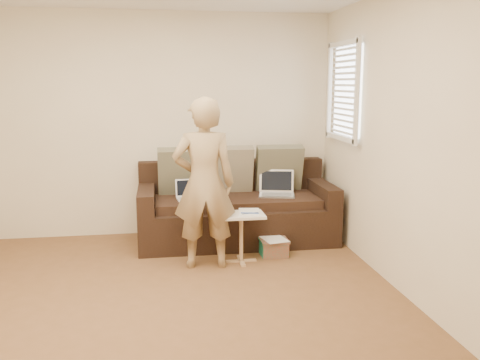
% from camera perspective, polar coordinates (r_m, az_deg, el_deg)
% --- Properties ---
extents(floor, '(4.50, 4.50, 0.00)m').
position_cam_1_polar(floor, '(4.25, -7.93, -14.25)').
color(floor, brown).
rests_on(floor, ground).
extents(wall_back, '(4.00, 0.00, 4.00)m').
position_cam_1_polar(wall_back, '(6.13, -8.72, 6.03)').
color(wall_back, beige).
rests_on(wall_back, ground).
extents(wall_front, '(4.00, 0.00, 4.00)m').
position_cam_1_polar(wall_front, '(1.68, -7.33, -6.30)').
color(wall_front, beige).
rests_on(wall_front, ground).
extents(wall_right, '(0.00, 4.50, 4.50)m').
position_cam_1_polar(wall_right, '(4.39, 18.71, 3.76)').
color(wall_right, beige).
rests_on(wall_right, ground).
extents(window_blinds, '(0.12, 0.88, 1.08)m').
position_cam_1_polar(window_blinds, '(5.72, 11.46, 9.63)').
color(window_blinds, white).
rests_on(window_blinds, wall_right).
extents(sofa, '(2.20, 0.95, 0.85)m').
position_cam_1_polar(sofa, '(5.86, -0.39, -2.73)').
color(sofa, black).
rests_on(sofa, ground).
extents(pillow_left, '(0.55, 0.29, 0.57)m').
position_cam_1_polar(pillow_left, '(5.92, -6.43, 0.95)').
color(pillow_left, brown).
rests_on(pillow_left, sofa).
extents(pillow_mid, '(0.55, 0.27, 0.57)m').
position_cam_1_polar(pillow_mid, '(6.00, -1.20, 1.15)').
color(pillow_mid, '#726D51').
rests_on(pillow_mid, sofa).
extents(pillow_right, '(0.55, 0.28, 0.57)m').
position_cam_1_polar(pillow_right, '(6.12, 4.36, 1.31)').
color(pillow_right, brown).
rests_on(pillow_right, sofa).
extents(laptop_silver, '(0.45, 0.37, 0.27)m').
position_cam_1_polar(laptop_silver, '(5.89, 4.10, -1.75)').
color(laptop_silver, '#B7BABC').
rests_on(laptop_silver, sofa).
extents(laptop_white, '(0.32, 0.25, 0.21)m').
position_cam_1_polar(laptop_white, '(5.71, -5.52, -2.15)').
color(laptop_white, white).
rests_on(laptop_white, sofa).
extents(person, '(0.62, 0.44, 1.67)m').
position_cam_1_polar(person, '(4.97, -4.01, -0.37)').
color(person, '#9C8855').
rests_on(person, ground).
extents(side_table, '(0.46, 0.32, 0.50)m').
position_cam_1_polar(side_table, '(5.21, 0.13, -6.44)').
color(side_table, silver).
rests_on(side_table, ground).
extents(drinking_glass, '(0.07, 0.07, 0.12)m').
position_cam_1_polar(drinking_glass, '(5.17, -1.68, -2.99)').
color(drinking_glass, silver).
rests_on(drinking_glass, side_table).
extents(scissors, '(0.20, 0.14, 0.02)m').
position_cam_1_polar(scissors, '(5.13, 1.11, -3.70)').
color(scissors, silver).
rests_on(scissors, side_table).
extents(paper_on_table, '(0.25, 0.33, 0.00)m').
position_cam_1_polar(paper_on_table, '(5.21, 1.03, -3.53)').
color(paper_on_table, white).
rests_on(paper_on_table, side_table).
extents(striped_box, '(0.29, 0.29, 0.18)m').
position_cam_1_polar(striped_box, '(5.46, 3.73, -7.39)').
color(striped_box, red).
rests_on(striped_box, ground).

